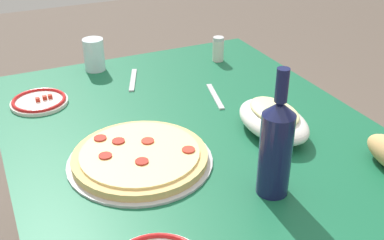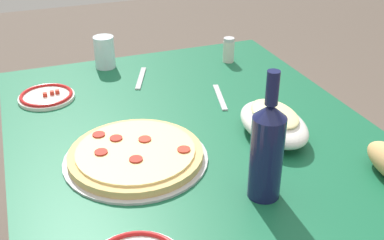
% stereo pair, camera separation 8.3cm
% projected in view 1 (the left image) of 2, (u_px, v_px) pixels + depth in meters
% --- Properties ---
extents(dining_table, '(1.17, 0.95, 0.73)m').
position_uv_depth(dining_table, '(192.00, 167.00, 1.35)').
color(dining_table, '#145938').
rests_on(dining_table, ground).
extents(pepperoni_pizza, '(0.35, 0.35, 0.03)m').
position_uv_depth(pepperoni_pizza, '(140.00, 157.00, 1.15)').
color(pepperoni_pizza, '#B7B7BC').
rests_on(pepperoni_pizza, dining_table).
extents(baked_pasta_dish, '(0.24, 0.15, 0.08)m').
position_uv_depth(baked_pasta_dish, '(273.00, 119.00, 1.26)').
color(baked_pasta_dish, white).
rests_on(baked_pasta_dish, dining_table).
extents(wine_bottle, '(0.07, 0.07, 0.29)m').
position_uv_depth(wine_bottle, '(276.00, 146.00, 1.00)').
color(wine_bottle, '#141942').
rests_on(wine_bottle, dining_table).
extents(water_glass, '(0.07, 0.07, 0.11)m').
position_uv_depth(water_glass, '(94.00, 55.00, 1.62)').
color(water_glass, silver).
rests_on(water_glass, dining_table).
extents(side_plate_far, '(0.17, 0.17, 0.02)m').
position_uv_depth(side_plate_far, '(39.00, 101.00, 1.42)').
color(side_plate_far, white).
rests_on(side_plate_far, dining_table).
extents(spice_shaker, '(0.04, 0.04, 0.09)m').
position_uv_depth(spice_shaker, '(218.00, 49.00, 1.70)').
color(spice_shaker, silver).
rests_on(spice_shaker, dining_table).
extents(fork_left, '(0.16, 0.08, 0.00)m').
position_uv_depth(fork_left, '(133.00, 80.00, 1.57)').
color(fork_left, '#B7B7BC').
rests_on(fork_left, dining_table).
extents(fork_right, '(0.17, 0.06, 0.00)m').
position_uv_depth(fork_right, '(215.00, 96.00, 1.46)').
color(fork_right, '#B7B7BC').
rests_on(fork_right, dining_table).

